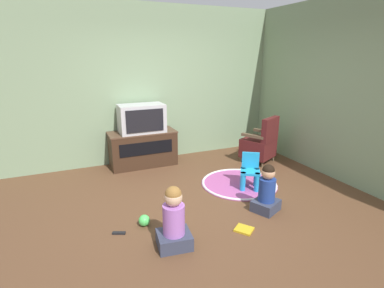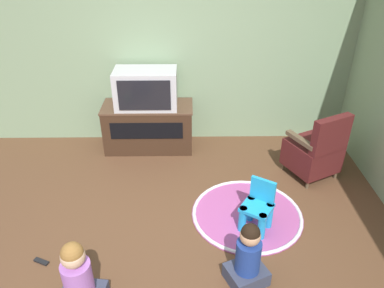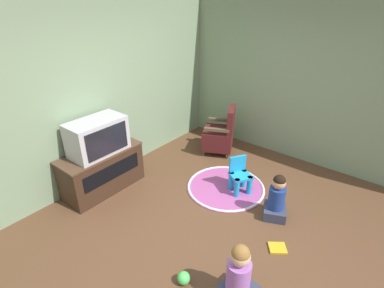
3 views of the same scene
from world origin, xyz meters
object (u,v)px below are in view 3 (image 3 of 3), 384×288
(tv_cabinet, at_px, (102,170))
(television, at_px, (98,137))
(child_watching_left, at_px, (276,199))
(book, at_px, (277,248))
(black_armchair, at_px, (220,135))
(toy_ball, at_px, (184,278))
(yellow_kid_chair, at_px, (240,178))
(child_watching_center, at_px, (238,277))

(tv_cabinet, xyz_separation_m, television, (-0.00, -0.02, 0.55))
(tv_cabinet, height_order, child_watching_left, child_watching_left)
(tv_cabinet, distance_m, book, 2.66)
(black_armchair, height_order, toy_ball, black_armchair)
(television, relative_size, yellow_kid_chair, 1.46)
(black_armchair, distance_m, book, 2.45)
(toy_ball, bearing_deg, child_watching_left, -10.13)
(television, relative_size, child_watching_center, 1.15)
(tv_cabinet, height_order, yellow_kid_chair, tv_cabinet)
(tv_cabinet, distance_m, child_watching_center, 2.56)
(television, relative_size, black_armchair, 0.90)
(toy_ball, bearing_deg, tv_cabinet, 75.57)
(black_armchair, relative_size, yellow_kid_chair, 1.61)
(toy_ball, bearing_deg, child_watching_center, -69.83)
(child_watching_center, bearing_deg, yellow_kid_chair, 37.53)
(black_armchair, distance_m, child_watching_left, 1.89)
(black_armchair, height_order, book, black_armchair)
(black_armchair, xyz_separation_m, child_watching_center, (-2.39, -1.82, -0.05))
(tv_cabinet, relative_size, toy_ball, 8.77)
(yellow_kid_chair, height_order, child_watching_left, child_watching_left)
(television, xyz_separation_m, toy_ball, (-0.52, -2.00, -0.81))
(black_armchair, height_order, yellow_kid_chair, black_armchair)
(tv_cabinet, distance_m, yellow_kid_chair, 2.05)
(black_armchair, distance_m, child_watching_center, 3.01)
(child_watching_center, bearing_deg, black_armchair, 44.72)
(child_watching_center, height_order, book, child_watching_center)
(child_watching_left, distance_m, book, 0.65)
(book, bearing_deg, black_armchair, -76.61)
(tv_cabinet, bearing_deg, child_watching_left, -65.79)
(yellow_kid_chair, height_order, book, yellow_kid_chair)
(television, xyz_separation_m, black_armchair, (2.06, -0.70, -0.53))
(television, bearing_deg, yellow_kid_chair, -52.82)
(child_watching_left, bearing_deg, tv_cabinet, 89.85)
(black_armchair, relative_size, book, 3.35)
(yellow_kid_chair, relative_size, book, 2.07)
(book, bearing_deg, television, -25.60)
(tv_cabinet, height_order, child_watching_center, child_watching_center)
(tv_cabinet, bearing_deg, black_armchair, -19.23)
(toy_ball, xyz_separation_m, book, (1.04, -0.56, -0.06))
(yellow_kid_chair, bearing_deg, tv_cabinet, 159.26)
(yellow_kid_chair, xyz_separation_m, toy_ball, (-1.75, -0.38, -0.16))
(toy_ball, bearing_deg, television, 75.43)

